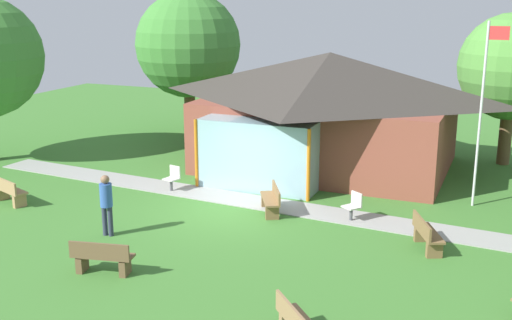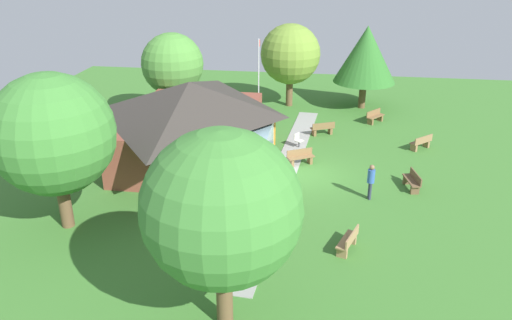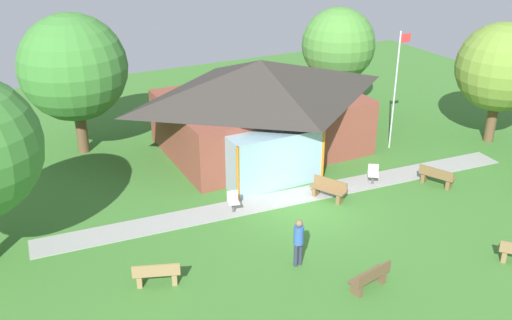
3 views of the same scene
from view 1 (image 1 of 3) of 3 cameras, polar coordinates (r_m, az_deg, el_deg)
name	(u,v)px [view 1 (image 1 of 3)]	position (r m, az deg, el deg)	size (l,w,h in m)	color
ground_plane	(231,211)	(19.65, -2.23, -4.62)	(44.00, 44.00, 0.00)	#3D752D
pavilion	(326,108)	(24.34, 6.34, 4.64)	(9.96, 8.38, 4.38)	brown
footpath	(245,200)	(20.59, -0.96, -3.65)	(20.58, 1.30, 0.03)	#999993
flagpole	(482,107)	(20.54, 19.69, 4.49)	(0.64, 0.08, 5.74)	silver
bench_mid_left	(9,192)	(21.70, -21.32, -2.66)	(1.56, 0.93, 0.84)	#9E7A51
bench_front_center	(102,258)	(15.73, -13.67, -8.57)	(1.56, 0.73, 0.84)	brown
bench_rear_near_path	(272,200)	(19.37, 1.41, -3.65)	(1.10, 1.53, 0.84)	brown
bench_mid_right	(426,235)	(17.28, 15.07, -6.50)	(1.03, 1.55, 0.84)	brown
patio_chair_west	(172,179)	(21.68, -7.52, -1.72)	(0.53, 0.53, 0.86)	beige
patio_chair_lawn_spare	(353,207)	(18.93, 8.71, -4.23)	(0.61, 0.61, 0.86)	beige
visitor_strolling_lawn	(106,200)	(17.88, -13.31, -3.56)	(0.34, 0.34, 1.74)	#2D3347
tree_behind_pavilion_right	(512,67)	(26.19, 22.04, 7.75)	(4.07, 4.07, 5.86)	brown
tree_behind_pavilion_left	(188,45)	(30.36, -6.11, 10.23)	(4.93, 4.93, 6.65)	brown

